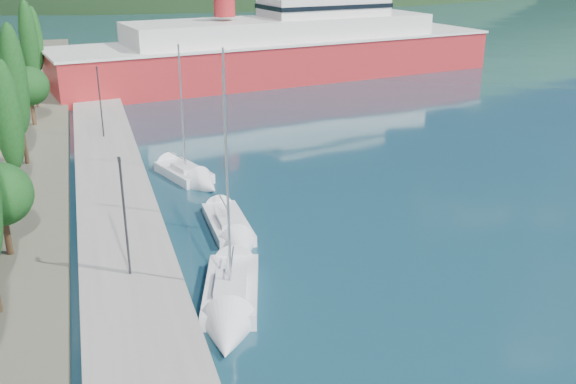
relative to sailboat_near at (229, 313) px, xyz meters
name	(u,v)px	position (x,y,z in m)	size (l,w,h in m)	color
ground	(130,34)	(4.92, 112.39, -0.33)	(1400.00, 1400.00, 0.00)	#153B49
quay	(114,190)	(-4.08, 18.39, 0.07)	(5.00, 88.00, 0.80)	gray
tree_row	(16,101)	(-10.08, 24.24, 5.59)	(3.60, 60.90, 10.88)	#47301E
lamp_posts	(120,194)	(-4.08, 7.39, 3.75)	(0.15, 45.52, 6.06)	#2D2D33
sailboat_near	(229,313)	(0.00, 0.00, 0.00)	(4.85, 9.01, 12.41)	silver
sailboat_mid	(235,238)	(2.20, 8.15, -0.04)	(2.34, 8.35, 11.97)	silver
sailboat_far	(195,179)	(1.79, 19.03, -0.02)	(4.60, 7.77, 10.88)	silver
ferry	(285,51)	(20.75, 56.78, 3.28)	(61.08, 22.45, 11.88)	#A82024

